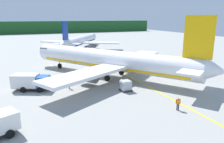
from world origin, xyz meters
TOP-DOWN VIEW (x-y plane):
  - distant_treeline at (0.00, 152.47)m, footprint 216.00×6.00m
  - airliner_foreground at (22.00, 23.79)m, footprint 31.02×36.41m
  - airliner_mid_apron at (27.09, 65.78)m, footprint 27.12×31.83m
  - service_truck_fuel at (7.01, 21.45)m, footprint 6.23×4.44m
  - cargo_container_near at (21.00, 15.17)m, footprint 1.74×1.74m
  - crew_marshaller at (23.83, 5.83)m, footprint 0.59×0.38m
  - crew_loader_left at (12.86, 19.78)m, footprint 0.32×0.62m
  - apron_guide_line at (25.60, 19.26)m, footprint 0.30×60.00m

SIDE VIEW (x-z plane):
  - apron_guide_line at x=25.60m, z-range 0.00..0.01m
  - cargo_container_near at x=21.00m, z-range -0.05..1.79m
  - crew_loader_left at x=12.86m, z-range 0.15..1.82m
  - crew_marshaller at x=23.83m, z-range 0.16..1.88m
  - service_truck_fuel at x=7.01m, z-range 0.17..2.82m
  - airliner_mid_apron at x=27.09m, z-range -2.24..8.16m
  - airliner_foreground at x=22.00m, z-range -2.56..9.34m
  - distant_treeline at x=0.00m, z-range 0.00..8.69m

